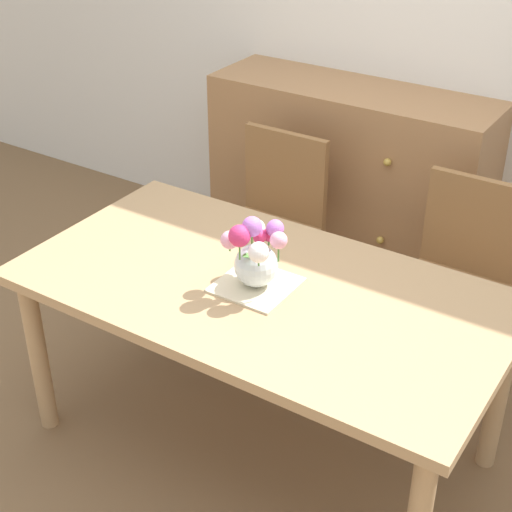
# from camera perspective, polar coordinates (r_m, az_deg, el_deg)

# --- Properties ---
(ground_plane) EXTENTS (12.00, 12.00, 0.00)m
(ground_plane) POSITION_cam_1_polar(r_m,az_deg,el_deg) (3.14, 0.37, -13.46)
(ground_plane) COLOR brown
(dining_table) EXTENTS (1.71, 0.91, 0.73)m
(dining_table) POSITION_cam_1_polar(r_m,az_deg,el_deg) (2.73, 0.41, -3.64)
(dining_table) COLOR tan
(dining_table) RESTS_ON ground_plane
(chair_left) EXTENTS (0.42, 0.42, 0.90)m
(chair_left) POSITION_cam_1_polar(r_m,az_deg,el_deg) (3.58, 1.22, 2.91)
(chair_left) COLOR olive
(chair_left) RESTS_ON ground_plane
(chair_right) EXTENTS (0.42, 0.42, 0.90)m
(chair_right) POSITION_cam_1_polar(r_m,az_deg,el_deg) (3.26, 14.77, -1.21)
(chair_right) COLOR olive
(chair_right) RESTS_ON ground_plane
(dresser) EXTENTS (1.40, 0.47, 1.00)m
(dresser) POSITION_cam_1_polar(r_m,az_deg,el_deg) (3.96, 6.74, 5.25)
(dresser) COLOR #9E7047
(dresser) RESTS_ON ground_plane
(placemat) EXTENTS (0.26, 0.26, 0.01)m
(placemat) POSITION_cam_1_polar(r_m,az_deg,el_deg) (2.67, 0.00, -2.14)
(placemat) COLOR beige
(placemat) RESTS_ON dining_table
(flower_vase) EXTENTS (0.23, 0.22, 0.27)m
(flower_vase) POSITION_cam_1_polar(r_m,az_deg,el_deg) (2.60, -0.03, 0.15)
(flower_vase) COLOR silver
(flower_vase) RESTS_ON placemat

